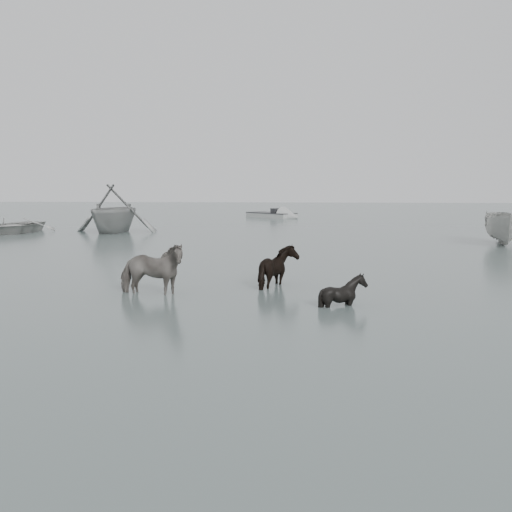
# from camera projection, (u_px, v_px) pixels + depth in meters

# --- Properties ---
(ground) EXTENTS (140.00, 140.00, 0.00)m
(ground) POSITION_uv_depth(u_px,v_px,m) (297.00, 296.00, 16.14)
(ground) COLOR #4D5B57
(ground) RESTS_ON ground
(pony_pinto) EXTENTS (1.94, 1.07, 1.56)m
(pony_pinto) POSITION_uv_depth(u_px,v_px,m) (151.00, 264.00, 16.33)
(pony_pinto) COLOR black
(pony_pinto) RESTS_ON ground
(pony_dark) EXTENTS (1.26, 1.45, 1.39)m
(pony_dark) POSITION_uv_depth(u_px,v_px,m) (279.00, 261.00, 17.62)
(pony_dark) COLOR black
(pony_dark) RESTS_ON ground
(pony_black) EXTENTS (1.23, 1.15, 1.14)m
(pony_black) POSITION_uv_depth(u_px,v_px,m) (343.00, 281.00, 14.93)
(pony_black) COLOR black
(pony_black) RESTS_ON ground
(rowboat_lead) EXTENTS (3.69, 4.93, 0.98)m
(rowboat_lead) POSITION_uv_depth(u_px,v_px,m) (14.00, 224.00, 35.86)
(rowboat_lead) COLOR #B8B7B3
(rowboat_lead) RESTS_ON ground
(rowboat_trail) EXTENTS (4.91, 5.61, 2.85)m
(rowboat_trail) POSITION_uv_depth(u_px,v_px,m) (114.00, 207.00, 35.99)
(rowboat_trail) COLOR #979997
(rowboat_trail) RESTS_ON ground
(boat_small) EXTENTS (2.37, 4.57, 1.68)m
(boat_small) POSITION_uv_depth(u_px,v_px,m) (504.00, 226.00, 29.21)
(boat_small) COLOR #AAAAA5
(boat_small) RESTS_ON ground
(skiff_mid) EXTENTS (5.43, 5.24, 0.75)m
(skiff_mid) POSITION_uv_depth(u_px,v_px,m) (271.00, 213.00, 50.73)
(skiff_mid) COLOR #A0A29F
(skiff_mid) RESTS_ON ground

